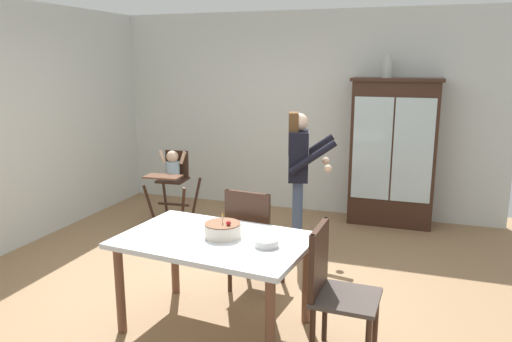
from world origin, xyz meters
The scene contains 11 objects.
ground_plane centered at (0.00, 0.00, 0.00)m, with size 6.24×6.24×0.00m, color #93704C.
wall_back centered at (0.00, 2.63, 1.35)m, with size 5.32×0.06×2.70m, color silver.
china_cabinet centered at (1.25, 2.37, 0.93)m, with size 1.09×0.48×1.85m.
ceramic_vase centered at (1.12, 2.37, 1.97)m, with size 0.13×0.13×0.27m.
high_chair_with_toddler centered at (-1.37, 1.46, 0.65)m, with size 0.62×0.72×0.95m.
adult_person centered at (0.38, 1.01, 0.97)m, with size 0.59×0.58×1.53m.
dining_table centered at (0.16, -0.71, 0.64)m, with size 1.50×1.05×0.74m.
birthday_cake centered at (0.21, -0.66, 0.79)m, with size 0.28×0.28×0.19m.
serving_bowl centered at (0.59, -0.74, 0.77)m, with size 0.18×0.18×0.06m, color silver.
dining_chair_far_side centered at (0.23, -0.04, 0.56)m, with size 0.48×0.48×0.96m.
dining_chair_right_end centered at (1.08, -0.81, 0.56)m, with size 0.45×0.45×0.96m.
Camera 1 is at (1.61, -3.95, 2.06)m, focal length 34.67 mm.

